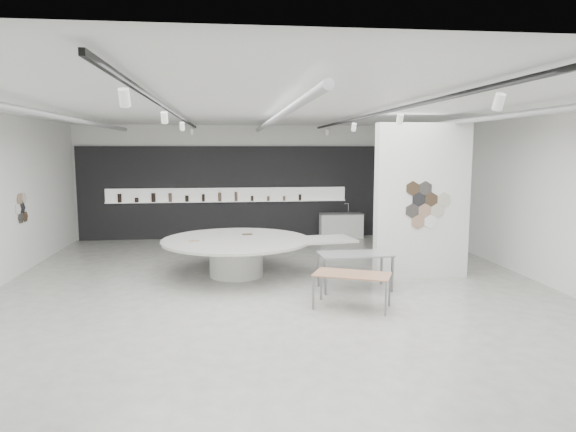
{
  "coord_description": "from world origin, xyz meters",
  "views": [
    {
      "loc": [
        -0.97,
        -10.44,
        3.01
      ],
      "look_at": [
        0.38,
        1.2,
        1.47
      ],
      "focal_mm": 32.0,
      "sensor_mm": 36.0,
      "label": 1
    }
  ],
  "objects": [
    {
      "name": "room",
      "position": [
        -0.09,
        -0.0,
        2.07
      ],
      "size": [
        12.02,
        14.02,
        3.82
      ],
      "color": "#AFAEA5",
      "rests_on": "ground"
    },
    {
      "name": "back_wall_display",
      "position": [
        -0.08,
        6.93,
        1.54
      ],
      "size": [
        11.8,
        0.27,
        3.1
      ],
      "color": "black",
      "rests_on": "ground"
    },
    {
      "name": "partition_column",
      "position": [
        3.5,
        1.0,
        1.8
      ],
      "size": [
        2.2,
        0.38,
        3.6
      ],
      "color": "white",
      "rests_on": "ground"
    },
    {
      "name": "display_island",
      "position": [
        -0.74,
        1.59,
        0.58
      ],
      "size": [
        4.87,
        4.03,
        0.9
      ],
      "rotation": [
        0.0,
        0.0,
        0.16
      ],
      "color": "white",
      "rests_on": "ground"
    },
    {
      "name": "sample_table_wood",
      "position": [
        1.33,
        -1.17,
        0.62
      ],
      "size": [
        1.59,
        1.22,
        0.67
      ],
      "rotation": [
        0.0,
        0.0,
        -0.41
      ],
      "color": "#A27153",
      "rests_on": "ground"
    },
    {
      "name": "sample_table_stone",
      "position": [
        1.7,
        0.1,
        0.72
      ],
      "size": [
        1.56,
        0.82,
        0.79
      ],
      "rotation": [
        0.0,
        0.0,
        0.04
      ],
      "color": "gray",
      "rests_on": "ground"
    },
    {
      "name": "kitchen_counter",
      "position": [
        2.82,
        6.52,
        0.42
      ],
      "size": [
        1.48,
        0.6,
        1.16
      ],
      "rotation": [
        0.0,
        0.0,
        -0.02
      ],
      "color": "white",
      "rests_on": "ground"
    }
  ]
}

